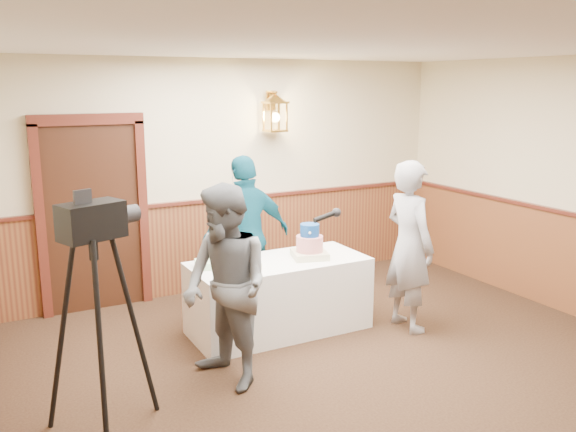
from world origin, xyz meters
name	(u,v)px	position (x,y,z in m)	size (l,w,h in m)	color
ground	(401,413)	(0.00, 0.00, 0.00)	(7.00, 7.00, 0.00)	black
room_shell	(366,212)	(-0.05, 0.45, 1.52)	(6.02, 7.02, 2.81)	beige
display_table	(279,296)	(-0.09, 1.90, 0.38)	(1.80, 0.80, 0.75)	white
tiered_cake	(310,245)	(0.24, 1.85, 0.89)	(0.43, 0.43, 0.36)	beige
sheet_cake_yellow	(243,265)	(-0.51, 1.84, 0.78)	(0.31, 0.24, 0.06)	#E7D88A
sheet_cake_green	(210,264)	(-0.78, 2.01, 0.78)	(0.29, 0.23, 0.07)	#A5E8A4
interviewer	(226,287)	(-0.99, 1.08, 0.86)	(1.58, 0.95, 1.72)	#5B5F64
baker	(409,246)	(1.13, 1.34, 0.88)	(0.64, 0.42, 1.76)	gray
assistant_p	(246,236)	(-0.18, 2.48, 0.88)	(1.03, 0.43, 1.77)	#0E4D62
tv_camera_rig	(100,335)	(-2.08, 0.79, 0.77)	(0.67, 0.63, 1.72)	black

